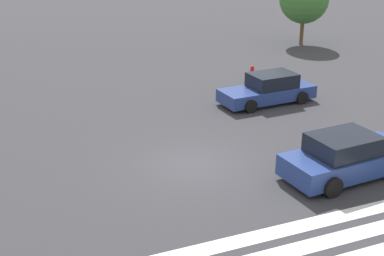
# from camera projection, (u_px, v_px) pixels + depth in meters

# --- Properties ---
(ground_plane) EXTENTS (140.73, 140.73, 0.00)m
(ground_plane) POSITION_uv_depth(u_px,v_px,m) (192.00, 165.00, 19.42)
(ground_plane) COLOR #333338
(car_1) EXTENTS (4.81, 2.40, 1.57)m
(car_1) POSITION_uv_depth(u_px,v_px,m) (347.00, 157.00, 18.31)
(car_1) COLOR navy
(car_1) RESTS_ON ground_plane
(car_2) EXTENTS (4.75, 2.19, 1.43)m
(car_2) POSITION_uv_depth(u_px,v_px,m) (268.00, 90.00, 25.72)
(car_2) COLOR navy
(car_2) RESTS_ON ground_plane
(fire_hydrant) EXTENTS (0.22, 0.22, 0.86)m
(fire_hydrant) POSITION_uv_depth(u_px,v_px,m) (252.00, 73.00, 29.24)
(fire_hydrant) COLOR red
(fire_hydrant) RESTS_ON ground_plane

